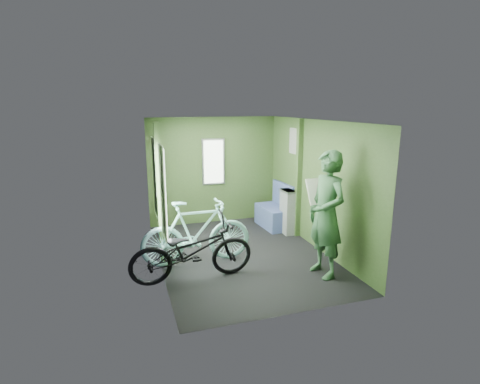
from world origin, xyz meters
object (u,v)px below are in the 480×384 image
object	(u,v)px
passenger	(326,214)
bench_seat	(275,214)
bicycle_mint	(197,263)
waste_box	(289,212)
bicycle_black	(193,281)

from	to	relation	value
passenger	bench_seat	size ratio (longest dim) A/B	2.05
bicycle_mint	waste_box	distance (m)	2.31
bicycle_black	passenger	world-z (taller)	passenger
bicycle_black	bench_seat	size ratio (longest dim) A/B	1.95
bicycle_black	bicycle_mint	xyz separation A→B (m)	(0.18, 0.60, 0.00)
waste_box	bench_seat	size ratio (longest dim) A/B	0.95
bicycle_mint	passenger	bearing A→B (deg)	-119.44
bicycle_black	passenger	size ratio (longest dim) A/B	0.95
passenger	waste_box	bearing A→B (deg)	163.67
waste_box	bench_seat	xyz separation A→B (m)	(-0.11, 0.46, -0.17)
bicycle_mint	passenger	size ratio (longest dim) A/B	0.94
waste_box	bench_seat	bearing A→B (deg)	103.93
bicycle_mint	bench_seat	size ratio (longest dim) A/B	1.92
bicycle_black	waste_box	size ratio (longest dim) A/B	2.05
bicycle_mint	waste_box	world-z (taller)	waste_box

